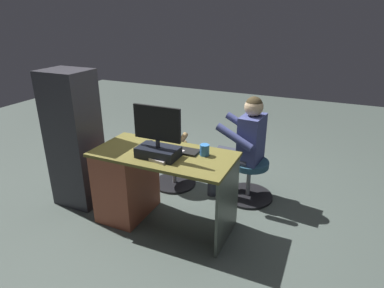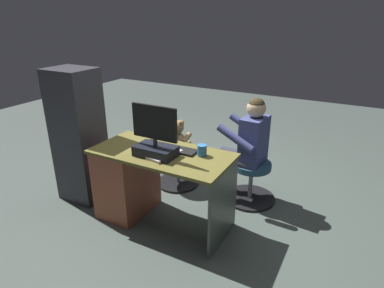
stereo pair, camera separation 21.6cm
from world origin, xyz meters
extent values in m
plane|color=#45504A|center=(0.00, 0.00, 0.00)|extent=(10.00, 10.00, 0.00)
cube|color=brown|center=(0.00, 0.38, 0.70)|extent=(1.24, 0.60, 0.03)
cube|color=#9B4C34|center=(0.41, 0.38, 0.34)|extent=(0.40, 0.55, 0.68)
cube|color=#495247|center=(-0.60, 0.38, 0.34)|extent=(0.02, 0.54, 0.68)
cube|color=black|center=(0.00, 0.47, 0.75)|extent=(0.35, 0.21, 0.09)
cylinder|color=#333338|center=(0.00, 0.47, 0.83)|extent=(0.04, 0.04, 0.07)
cube|color=black|center=(0.00, 0.47, 1.01)|extent=(0.42, 0.02, 0.29)
cube|color=#19598C|center=(0.00, 0.45, 1.01)|extent=(0.39, 0.00, 0.26)
cube|color=black|center=(-0.07, 0.29, 0.72)|extent=(0.42, 0.14, 0.02)
ellipsoid|color=black|center=(0.21, 0.26, 0.73)|extent=(0.06, 0.10, 0.04)
cylinder|color=#3372BF|center=(-0.34, 0.28, 0.76)|extent=(0.08, 0.08, 0.10)
cube|color=black|center=(0.22, 0.38, 0.72)|extent=(0.06, 0.15, 0.02)
cube|color=beige|center=(-0.04, 0.43, 0.72)|extent=(0.27, 0.33, 0.02)
cylinder|color=black|center=(0.26, -0.31, 0.01)|extent=(0.48, 0.48, 0.03)
cylinder|color=gray|center=(0.26, -0.31, 0.19)|extent=(0.04, 0.04, 0.34)
cylinder|color=#354B52|center=(0.26, -0.31, 0.39)|extent=(0.40, 0.40, 0.06)
ellipsoid|color=#9A7B4B|center=(0.26, -0.31, 0.52)|extent=(0.19, 0.16, 0.20)
sphere|color=#9A7B4B|center=(0.26, -0.31, 0.69)|extent=(0.15, 0.15, 0.15)
sphere|color=beige|center=(0.26, -0.38, 0.68)|extent=(0.06, 0.06, 0.06)
sphere|color=#9A7B4B|center=(0.21, -0.31, 0.74)|extent=(0.06, 0.06, 0.06)
sphere|color=#9A7B4B|center=(0.31, -0.31, 0.74)|extent=(0.06, 0.06, 0.06)
cylinder|color=#9A7B4B|center=(0.16, -0.35, 0.56)|extent=(0.06, 0.15, 0.10)
cylinder|color=#9A7B4B|center=(0.36, -0.35, 0.56)|extent=(0.06, 0.15, 0.10)
cylinder|color=#9A7B4B|center=(0.21, -0.42, 0.45)|extent=(0.07, 0.12, 0.07)
cylinder|color=#9A7B4B|center=(0.31, -0.42, 0.45)|extent=(0.07, 0.12, 0.07)
cylinder|color=black|center=(-0.58, -0.38, 0.01)|extent=(0.53, 0.53, 0.03)
cylinder|color=gray|center=(-0.58, -0.38, 0.19)|extent=(0.04, 0.04, 0.34)
cylinder|color=#274E65|center=(-0.58, -0.38, 0.39)|extent=(0.39, 0.39, 0.06)
cube|color=#3F467D|center=(-0.58, -0.38, 0.66)|extent=(0.23, 0.34, 0.48)
sphere|color=tan|center=(-0.58, -0.38, 0.99)|extent=(0.18, 0.18, 0.18)
sphere|color=#3A301D|center=(-0.58, -0.38, 1.01)|extent=(0.17, 0.17, 0.17)
cylinder|color=#3F467D|center=(-0.46, -0.17, 0.74)|extent=(0.39, 0.11, 0.23)
cylinder|color=#3F467D|center=(-0.43, -0.57, 0.74)|extent=(0.39, 0.11, 0.23)
cylinder|color=#313441|center=(-0.40, -0.28, 0.44)|extent=(0.38, 0.14, 0.11)
cylinder|color=#313441|center=(-0.22, -0.26, 0.21)|extent=(0.10, 0.10, 0.42)
cylinder|color=#313441|center=(-0.39, -0.45, 0.44)|extent=(0.38, 0.14, 0.11)
cylinder|color=#313441|center=(-0.20, -0.44, 0.21)|extent=(0.10, 0.10, 0.42)
cube|color=#2D2D33|center=(0.99, 0.39, 0.68)|extent=(0.44, 0.36, 1.36)
camera|label=1|loc=(-1.29, 2.65, 1.84)|focal=30.71mm
camera|label=2|loc=(-1.48, 2.55, 1.84)|focal=30.71mm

